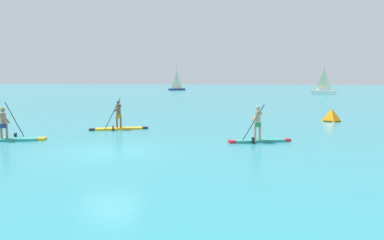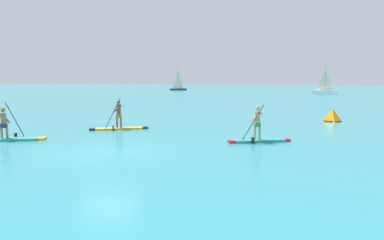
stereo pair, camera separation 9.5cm
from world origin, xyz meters
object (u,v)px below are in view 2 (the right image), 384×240
at_px(paddleboarder_near_left, 9,135).
at_px(race_marker_buoy, 332,116).
at_px(sailboat_right_horizon, 325,90).
at_px(paddleboarder_mid_center, 119,123).
at_px(paddleboarder_far_right, 258,134).
at_px(sailboat_left_horizon, 178,87).

bearing_deg(paddleboarder_near_left, race_marker_buoy, 16.31).
relative_size(paddleboarder_near_left, sailboat_right_horizon, 0.55).
xyz_separation_m(paddleboarder_mid_center, race_marker_buoy, (13.09, 7.63, 0.03)).
distance_m(paddleboarder_far_right, sailboat_right_horizon, 61.19).
height_order(paddleboarder_far_right, race_marker_buoy, paddleboarder_far_right).
height_order(paddleboarder_near_left, paddleboarder_mid_center, paddleboarder_mid_center).
height_order(paddleboarder_mid_center, race_marker_buoy, paddleboarder_mid_center).
bearing_deg(paddleboarder_far_right, sailboat_right_horizon, -123.66).
relative_size(paddleboarder_mid_center, sailboat_left_horizon, 0.45).
xyz_separation_m(paddleboarder_mid_center, sailboat_left_horizon, (-19.87, 77.90, 0.54)).
xyz_separation_m(paddleboarder_near_left, paddleboarder_far_right, (12.01, 2.64, 0.09)).
distance_m(paddleboarder_mid_center, sailboat_right_horizon, 60.95).
relative_size(paddleboarder_mid_center, sailboat_right_horizon, 0.54).
bearing_deg(paddleboarder_near_left, sailboat_left_horizon, 80.46).
bearing_deg(paddleboarder_far_right, paddleboarder_near_left, -12.10).
xyz_separation_m(paddleboarder_far_right, sailboat_right_horizon, (9.75, 60.41, 0.45)).
bearing_deg(paddleboarder_far_right, race_marker_buoy, -139.45).
height_order(paddleboarder_mid_center, sailboat_left_horizon, sailboat_left_horizon).
height_order(paddleboarder_near_left, paddleboarder_far_right, paddleboarder_near_left).
relative_size(paddleboarder_near_left, paddleboarder_far_right, 1.13).
bearing_deg(race_marker_buoy, paddleboarder_far_right, -114.96).
bearing_deg(paddleboarder_mid_center, race_marker_buoy, -177.61).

